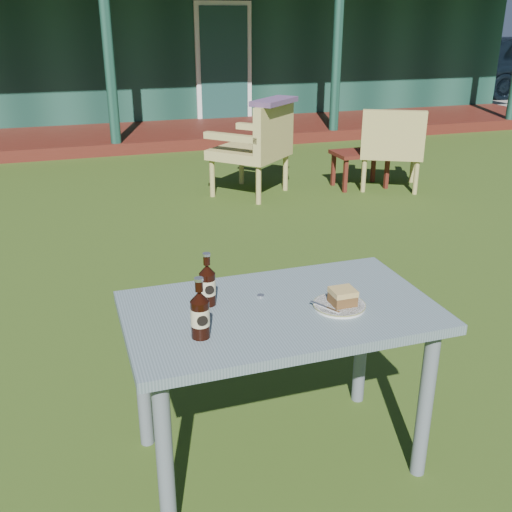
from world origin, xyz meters
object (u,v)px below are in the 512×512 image
object	(u,v)px
cola_bottle_far	(200,314)
armchair_right	(392,144)
cafe_table	(280,330)
armchair_left	(257,144)
cake_slice	(343,296)
plate	(339,305)
cola_bottle_near	(207,284)
side_table	(361,157)

from	to	relation	value
cola_bottle_far	armchair_right	distance (m)	4.85
cafe_table	armchair_left	world-z (taller)	armchair_left
cake_slice	cola_bottle_far	xyz separation A→B (m)	(-0.57, -0.06, 0.05)
cola_bottle_far	armchair_left	xyz separation A→B (m)	(1.55, 4.04, -0.27)
cola_bottle_far	plate	bearing A→B (deg)	5.81
cola_bottle_far	cake_slice	bearing A→B (deg)	5.50
cola_bottle_far	armchair_left	size ratio (longest dim) A/B	0.23
cake_slice	cola_bottle_near	distance (m)	0.52
plate	cake_slice	world-z (taller)	cake_slice
cafe_table	armchair_right	distance (m)	4.53
cake_slice	side_table	bearing A→B (deg)	61.30
plate	armchair_left	world-z (taller)	armchair_left
cafe_table	cola_bottle_far	xyz separation A→B (m)	(-0.35, -0.13, 0.19)
plate	armchair_right	bearing A→B (deg)	57.08
plate	cake_slice	bearing A→B (deg)	-9.03
cafe_table	armchair_left	xyz separation A→B (m)	(1.21, 3.92, -0.08)
plate	cafe_table	bearing A→B (deg)	161.99
side_table	armchair_right	bearing A→B (deg)	-32.84
cola_bottle_near	side_table	world-z (taller)	cola_bottle_near
cake_slice	side_table	distance (m)	4.49
plate	side_table	xyz separation A→B (m)	(2.16, 3.92, -0.39)
plate	cola_bottle_near	distance (m)	0.52
plate	armchair_left	bearing A→B (deg)	76.08
cake_slice	armchair_left	distance (m)	4.11
cola_bottle_far	cola_bottle_near	bearing A→B (deg)	70.35
plate	armchair_left	xyz separation A→B (m)	(0.99, 3.99, -0.19)
cake_slice	side_table	world-z (taller)	cake_slice
plate	cake_slice	size ratio (longest dim) A/B	2.22
plate	cola_bottle_far	world-z (taller)	cola_bottle_far
cafe_table	side_table	xyz separation A→B (m)	(2.38, 3.85, -0.28)
cafe_table	armchair_right	world-z (taller)	armchair_right
cake_slice	armchair_left	world-z (taller)	armchair_left
cafe_table	cola_bottle_far	bearing A→B (deg)	-159.66
armchair_right	side_table	distance (m)	0.35
plate	cola_bottle_near	xyz separation A→B (m)	(-0.48, 0.18, 0.08)
cake_slice	armchair_right	bearing A→B (deg)	57.22
cola_bottle_far	armchair_left	world-z (taller)	armchair_left
cola_bottle_far	armchair_right	bearing A→B (deg)	51.85
cola_bottle_near	cake_slice	bearing A→B (deg)	-20.73
cake_slice	cafe_table	bearing A→B (deg)	162.44
armchair_left	armchair_right	size ratio (longest dim) A/B	1.11
cola_bottle_near	cola_bottle_far	size ratio (longest dim) A/B	0.95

